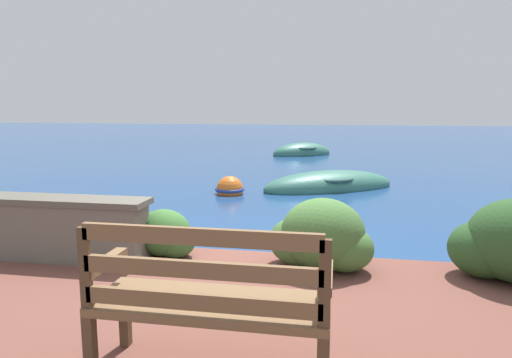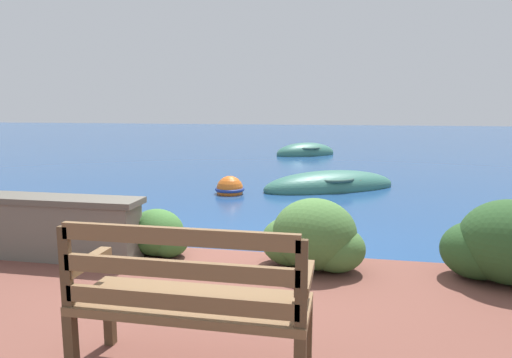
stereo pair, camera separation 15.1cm
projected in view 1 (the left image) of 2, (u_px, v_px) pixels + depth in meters
name	position (u px, v px, depth m)	size (l,w,h in m)	color
ground_plane	(237.00, 270.00, 4.95)	(80.00, 80.00, 0.00)	navy
park_bench	(208.00, 298.00, 2.52)	(1.35, 0.48, 0.93)	brown
stone_wall	(52.00, 228.00, 4.60)	(2.04, 0.39, 0.64)	#666056
hedge_clump_left	(163.00, 236.00, 4.72)	(0.71, 0.51, 0.49)	#38662D
hedge_clump_centre	(321.00, 238.00, 4.34)	(1.00, 0.72, 0.68)	#426B33
rowboat_nearest	(329.00, 186.00, 9.80)	(3.14, 2.42, 0.70)	#336B5B
rowboat_mid	(302.00, 153.00, 16.66)	(2.51, 2.19, 0.78)	#336B5B
mooring_buoy	(230.00, 189.00, 9.22)	(0.60, 0.60, 0.54)	orange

